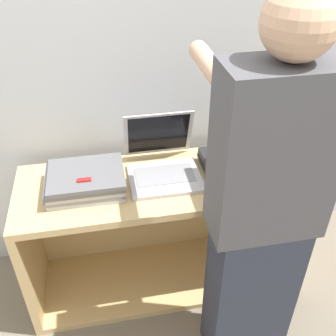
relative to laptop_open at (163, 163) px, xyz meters
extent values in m
plane|color=#756B5B|center=(0.00, -0.31, -0.75)|extent=(12.00, 12.00, 0.00)
cube|color=silver|center=(0.00, 0.29, 0.45)|extent=(8.00, 0.05, 2.40)
cube|color=tan|center=(0.00, -0.06, -0.07)|extent=(1.40, 0.49, 0.04)
cube|color=tan|center=(0.00, -0.06, -0.73)|extent=(1.40, 0.49, 0.04)
cube|color=tan|center=(-0.68, -0.06, -0.40)|extent=(0.04, 0.49, 0.62)
cube|color=tan|center=(0.68, -0.06, -0.40)|extent=(0.04, 0.49, 0.62)
cube|color=tan|center=(0.00, 0.17, -0.40)|extent=(1.33, 0.04, 0.62)
cube|color=#B7B7BC|center=(0.00, -0.06, -0.05)|extent=(0.34, 0.27, 0.02)
cube|color=gray|center=(0.00, -0.05, -0.03)|extent=(0.28, 0.15, 0.00)
cube|color=#B7B7BC|center=(0.00, 0.12, 0.09)|extent=(0.34, 0.09, 0.26)
cube|color=black|center=(0.00, 0.12, 0.09)|extent=(0.30, 0.08, 0.23)
cube|color=#B7B7BC|center=(-0.37, -0.06, -0.05)|extent=(0.34, 0.28, 0.02)
cube|color=gray|center=(-0.37, -0.06, -0.03)|extent=(0.34, 0.28, 0.02)
cube|color=#B7B7BC|center=(-0.37, -0.06, -0.01)|extent=(0.34, 0.27, 0.02)
cube|color=slate|center=(-0.37, -0.06, 0.01)|extent=(0.34, 0.27, 0.02)
cube|color=slate|center=(-0.36, -0.07, 0.03)|extent=(0.34, 0.27, 0.02)
cube|color=#232326|center=(0.38, -0.06, -0.05)|extent=(0.35, 0.28, 0.02)
cube|color=#232326|center=(0.36, -0.05, -0.03)|extent=(0.34, 0.27, 0.02)
cube|color=#232326|center=(0.36, -0.05, -0.01)|extent=(0.34, 0.27, 0.02)
cube|color=#232326|center=(0.36, -0.06, 0.01)|extent=(0.35, 0.28, 0.02)
cube|color=#2D3342|center=(0.28, -0.54, -0.35)|extent=(0.34, 0.20, 0.79)
cube|color=#4C4C51|center=(0.28, -0.54, 0.36)|extent=(0.40, 0.20, 0.63)
sphere|color=#DBAD89|center=(0.28, -0.54, 0.78)|extent=(0.21, 0.21, 0.21)
cylinder|color=#DBAD89|center=(0.12, -0.28, 0.58)|extent=(0.07, 0.32, 0.07)
cylinder|color=#DBAD89|center=(0.44, -0.28, 0.58)|extent=(0.07, 0.32, 0.07)
cube|color=red|center=(-0.37, -0.13, 0.05)|extent=(0.06, 0.02, 0.01)
camera|label=1|loc=(-0.27, -1.52, 1.07)|focal=42.00mm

